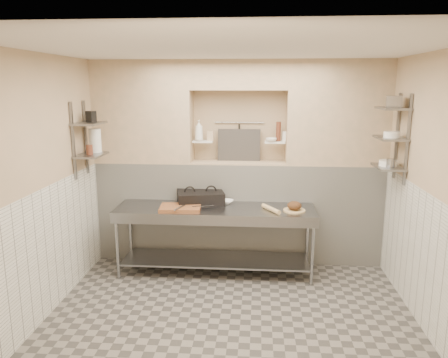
# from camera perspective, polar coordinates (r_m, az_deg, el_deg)

# --- Properties ---
(floor) EXTENTS (4.00, 3.90, 0.10)m
(floor) POSITION_cam_1_polar(r_m,az_deg,el_deg) (4.96, 0.81, -18.32)
(floor) COLOR slate
(floor) RESTS_ON ground
(ceiling) EXTENTS (4.00, 3.90, 0.10)m
(ceiling) POSITION_cam_1_polar(r_m,az_deg,el_deg) (4.29, 0.93, 17.29)
(ceiling) COLOR silver
(ceiling) RESTS_ON ground
(wall_left) EXTENTS (0.10, 3.90, 2.80)m
(wall_left) POSITION_cam_1_polar(r_m,az_deg,el_deg) (4.97, -23.44, -1.24)
(wall_left) COLOR tan
(wall_left) RESTS_ON ground
(wall_right) EXTENTS (0.10, 3.90, 2.80)m
(wall_right) POSITION_cam_1_polar(r_m,az_deg,el_deg) (4.75, 26.42, -2.12)
(wall_right) COLOR tan
(wall_right) RESTS_ON ground
(wall_back) EXTENTS (4.00, 0.10, 2.80)m
(wall_back) POSITION_cam_1_polar(r_m,az_deg,el_deg) (6.36, 2.01, 2.49)
(wall_back) COLOR tan
(wall_back) RESTS_ON ground
(wall_front) EXTENTS (4.00, 0.10, 2.80)m
(wall_front) POSITION_cam_1_polar(r_m,az_deg,el_deg) (2.52, -2.11, -12.85)
(wall_front) COLOR tan
(wall_front) RESTS_ON ground
(backwall_lower) EXTENTS (4.00, 0.40, 1.40)m
(backwall_lower) POSITION_cam_1_polar(r_m,az_deg,el_deg) (6.28, 1.87, -4.20)
(backwall_lower) COLOR silver
(backwall_lower) RESTS_ON floor
(alcove_sill) EXTENTS (1.30, 0.40, 0.02)m
(alcove_sill) POSITION_cam_1_polar(r_m,az_deg,el_deg) (6.12, 1.91, 2.20)
(alcove_sill) COLOR tan
(alcove_sill) RESTS_ON backwall_lower
(backwall_pillar_left) EXTENTS (1.35, 0.40, 1.40)m
(backwall_pillar_left) POSITION_cam_1_polar(r_m,az_deg,el_deg) (6.24, -10.44, 8.58)
(backwall_pillar_left) COLOR tan
(backwall_pillar_left) RESTS_ON backwall_lower
(backwall_pillar_right) EXTENTS (1.35, 0.40, 1.40)m
(backwall_pillar_right) POSITION_cam_1_polar(r_m,az_deg,el_deg) (6.12, 14.58, 8.33)
(backwall_pillar_right) COLOR tan
(backwall_pillar_right) RESTS_ON backwall_lower
(backwall_header) EXTENTS (1.30, 0.40, 0.40)m
(backwall_header) POSITION_cam_1_polar(r_m,az_deg,el_deg) (6.03, 1.99, 13.41)
(backwall_header) COLOR tan
(backwall_header) RESTS_ON backwall_lower
(wainscot_left) EXTENTS (0.02, 3.90, 1.40)m
(wainscot_left) POSITION_cam_1_polar(r_m,az_deg,el_deg) (5.14, -22.18, -8.88)
(wainscot_left) COLOR silver
(wainscot_left) RESTS_ON floor
(wainscot_right) EXTENTS (0.02, 3.90, 1.40)m
(wainscot_right) POSITION_cam_1_polar(r_m,az_deg,el_deg) (4.93, 24.99, -10.04)
(wainscot_right) COLOR silver
(wainscot_right) RESTS_ON floor
(alcove_shelf_left) EXTENTS (0.28, 0.16, 0.02)m
(alcove_shelf_left) POSITION_cam_1_polar(r_m,az_deg,el_deg) (6.11, -2.77, 4.94)
(alcove_shelf_left) COLOR white
(alcove_shelf_left) RESTS_ON backwall_lower
(alcove_shelf_right) EXTENTS (0.28, 0.16, 0.02)m
(alcove_shelf_right) POSITION_cam_1_polar(r_m,az_deg,el_deg) (6.07, 6.67, 4.82)
(alcove_shelf_right) COLOR white
(alcove_shelf_right) RESTS_ON backwall_lower
(utensil_rail) EXTENTS (0.70, 0.02, 0.02)m
(utensil_rail) POSITION_cam_1_polar(r_m,az_deg,el_deg) (6.22, 2.02, 7.38)
(utensil_rail) COLOR gray
(utensil_rail) RESTS_ON wall_back
(hanging_steel) EXTENTS (0.02, 0.02, 0.30)m
(hanging_steel) POSITION_cam_1_polar(r_m,az_deg,el_deg) (6.21, 2.00, 5.80)
(hanging_steel) COLOR black
(hanging_steel) RESTS_ON utensil_rail
(splash_panel) EXTENTS (0.60, 0.08, 0.45)m
(splash_panel) POSITION_cam_1_polar(r_m,az_deg,el_deg) (6.18, 1.97, 4.46)
(splash_panel) COLOR #383330
(splash_panel) RESTS_ON alcove_sill
(shelf_rail_left_a) EXTENTS (0.03, 0.03, 0.95)m
(shelf_rail_left_a) POSITION_cam_1_polar(r_m,az_deg,el_deg) (5.99, -17.59, 5.20)
(shelf_rail_left_a) COLOR slate
(shelf_rail_left_a) RESTS_ON wall_left
(shelf_rail_left_b) EXTENTS (0.03, 0.03, 0.95)m
(shelf_rail_left_b) POSITION_cam_1_polar(r_m,az_deg,el_deg) (5.63, -19.10, 4.69)
(shelf_rail_left_b) COLOR slate
(shelf_rail_left_b) RESTS_ON wall_left
(wall_shelf_left_lower) EXTENTS (0.30, 0.50, 0.02)m
(wall_shelf_left_lower) POSITION_cam_1_polar(r_m,az_deg,el_deg) (5.79, -16.96, 3.01)
(wall_shelf_left_lower) COLOR slate
(wall_shelf_left_lower) RESTS_ON wall_left
(wall_shelf_left_upper) EXTENTS (0.30, 0.50, 0.03)m
(wall_shelf_left_upper) POSITION_cam_1_polar(r_m,az_deg,el_deg) (5.74, -17.21, 6.95)
(wall_shelf_left_upper) COLOR slate
(wall_shelf_left_upper) RESTS_ON wall_left
(shelf_rail_right_a) EXTENTS (0.03, 0.03, 1.05)m
(shelf_rail_right_a) POSITION_cam_1_polar(r_m,az_deg,el_deg) (5.81, 21.65, 5.21)
(shelf_rail_right_a) COLOR slate
(shelf_rail_right_a) RESTS_ON wall_right
(shelf_rail_right_b) EXTENTS (0.03, 0.03, 1.05)m
(shelf_rail_right_b) POSITION_cam_1_polar(r_m,az_deg,el_deg) (5.43, 22.86, 4.69)
(shelf_rail_right_b) COLOR slate
(shelf_rail_right_b) RESTS_ON wall_right
(wall_shelf_right_lower) EXTENTS (0.30, 0.50, 0.02)m
(wall_shelf_right_lower) POSITION_cam_1_polar(r_m,az_deg,el_deg) (5.63, 20.64, 1.48)
(wall_shelf_right_lower) COLOR slate
(wall_shelf_right_lower) RESTS_ON wall_right
(wall_shelf_right_mid) EXTENTS (0.30, 0.50, 0.02)m
(wall_shelf_right_mid) POSITION_cam_1_polar(r_m,az_deg,el_deg) (5.58, 20.91, 5.01)
(wall_shelf_right_mid) COLOR slate
(wall_shelf_right_mid) RESTS_ON wall_right
(wall_shelf_right_upper) EXTENTS (0.30, 0.50, 0.03)m
(wall_shelf_right_upper) POSITION_cam_1_polar(r_m,az_deg,el_deg) (5.55, 21.18, 8.60)
(wall_shelf_right_upper) COLOR slate
(wall_shelf_right_upper) RESTS_ON wall_right
(prep_table) EXTENTS (2.60, 0.70, 0.90)m
(prep_table) POSITION_cam_1_polar(r_m,az_deg,el_deg) (5.77, -1.15, -6.27)
(prep_table) COLOR gray
(prep_table) RESTS_ON floor
(panini_press) EXTENTS (0.70, 0.57, 0.17)m
(panini_press) POSITION_cam_1_polar(r_m,az_deg,el_deg) (5.91, -3.09, -2.41)
(panini_press) COLOR black
(panini_press) RESTS_ON prep_table
(cutting_board) EXTENTS (0.54, 0.40, 0.05)m
(cutting_board) POSITION_cam_1_polar(r_m,az_deg,el_deg) (5.64, -5.72, -3.77)
(cutting_board) COLOR brown
(cutting_board) RESTS_ON prep_table
(knife_blade) EXTENTS (0.27, 0.13, 0.01)m
(knife_blade) POSITION_cam_1_polar(r_m,az_deg,el_deg) (5.62, -2.77, -3.53)
(knife_blade) COLOR gray
(knife_blade) RESTS_ON cutting_board
(tongs) EXTENTS (0.10, 0.24, 0.02)m
(tongs) POSITION_cam_1_polar(r_m,az_deg,el_deg) (5.54, -5.82, -3.74)
(tongs) COLOR gray
(tongs) RESTS_ON cutting_board
(mixing_bowl) EXTENTS (0.23, 0.23, 0.05)m
(mixing_bowl) POSITION_cam_1_polar(r_m,az_deg,el_deg) (5.90, 0.29, -2.99)
(mixing_bowl) COLOR white
(mixing_bowl) RESTS_ON prep_table
(rolling_pin) EXTENTS (0.24, 0.35, 0.06)m
(rolling_pin) POSITION_cam_1_polar(r_m,az_deg,el_deg) (5.58, 6.15, -3.91)
(rolling_pin) COLOR #D9B67A
(rolling_pin) RESTS_ON prep_table
(bread_board) EXTENTS (0.28, 0.28, 0.02)m
(bread_board) POSITION_cam_1_polar(r_m,az_deg,el_deg) (5.63, 9.16, -4.06)
(bread_board) COLOR #D9B67A
(bread_board) RESTS_ON prep_table
(bread_loaf) EXTENTS (0.18, 0.18, 0.11)m
(bread_loaf) POSITION_cam_1_polar(r_m,az_deg,el_deg) (5.62, 9.19, -3.45)
(bread_loaf) COLOR #4C2D19
(bread_loaf) RESTS_ON bread_board
(bottle_soap) EXTENTS (0.13, 0.13, 0.29)m
(bottle_soap) POSITION_cam_1_polar(r_m,az_deg,el_deg) (6.06, -3.29, 6.35)
(bottle_soap) COLOR white
(bottle_soap) RESTS_ON alcove_shelf_left
(jar_alcove) EXTENTS (0.09, 0.09, 0.13)m
(jar_alcove) POSITION_cam_1_polar(r_m,az_deg,el_deg) (6.10, -1.78, 5.67)
(jar_alcove) COLOR tan
(jar_alcove) RESTS_ON alcove_shelf_left
(bowl_alcove) EXTENTS (0.18, 0.18, 0.05)m
(bowl_alcove) POSITION_cam_1_polar(r_m,az_deg,el_deg) (6.02, 6.18, 5.11)
(bowl_alcove) COLOR white
(bowl_alcove) RESTS_ON alcove_shelf_right
(condiment_a) EXTENTS (0.06, 0.06, 0.23)m
(condiment_a) POSITION_cam_1_polar(r_m,az_deg,el_deg) (6.09, 7.13, 6.03)
(condiment_a) COLOR #562A1B
(condiment_a) RESTS_ON alcove_shelf_right
(condiment_b) EXTENTS (0.07, 0.07, 0.27)m
(condiment_b) POSITION_cam_1_polar(r_m,az_deg,el_deg) (6.05, 7.12, 6.17)
(condiment_b) COLOR #562A1B
(condiment_b) RESTS_ON alcove_shelf_right
(condiment_c) EXTENTS (0.08, 0.08, 0.13)m
(condiment_c) POSITION_cam_1_polar(r_m,az_deg,el_deg) (6.09, 7.96, 5.55)
(condiment_c) COLOR white
(condiment_c) RESTS_ON alcove_shelf_right
(jug_left) EXTENTS (0.15, 0.15, 0.30)m
(jug_left) POSITION_cam_1_polar(r_m,az_deg,el_deg) (5.92, -16.46, 4.85)
(jug_left) COLOR white
(jug_left) RESTS_ON wall_shelf_left_lower
(jar_left) EXTENTS (0.08, 0.08, 0.13)m
(jar_left) POSITION_cam_1_polar(r_m,az_deg,el_deg) (5.73, -17.17, 3.69)
(jar_left) COLOR #562A1B
(jar_left) RESTS_ON wall_shelf_left_lower
(box_left_upper) EXTENTS (0.13, 0.13, 0.14)m
(box_left_upper) POSITION_cam_1_polar(r_m,az_deg,el_deg) (5.81, -16.98, 7.82)
(box_left_upper) COLOR black
(box_left_upper) RESTS_ON wall_shelf_left_upper
(bowl_right) EXTENTS (0.22, 0.22, 0.06)m
(bowl_right) POSITION_cam_1_polar(r_m,az_deg,el_deg) (5.63, 20.65, 1.95)
(bowl_right) COLOR white
(bowl_right) RESTS_ON wall_shelf_right_lower
(canister_right) EXTENTS (0.10, 0.10, 0.10)m
(canister_right) POSITION_cam_1_polar(r_m,az_deg,el_deg) (5.53, 20.94, 1.96)
(canister_right) COLOR gray
(canister_right) RESTS_ON wall_shelf_right_lower
(bowl_right_mid) EXTENTS (0.19, 0.19, 0.07)m
(bowl_right_mid) POSITION_cam_1_polar(r_m,az_deg,el_deg) (5.53, 21.07, 5.44)
(bowl_right_mid) COLOR white
(bowl_right_mid) RESTS_ON wall_shelf_right_mid
(basket_right) EXTENTS (0.22, 0.25, 0.13)m
(basket_right) POSITION_cam_1_polar(r_m,az_deg,el_deg) (5.53, 21.31, 9.41)
(basket_right) COLOR gray
(basket_right) RESTS_ON wall_shelf_right_upper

